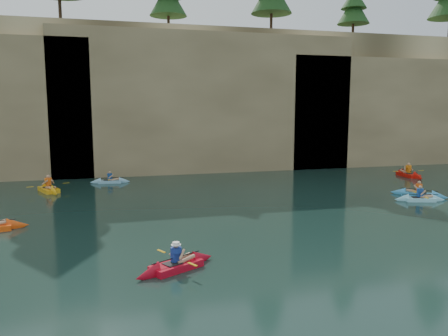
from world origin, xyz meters
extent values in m
plane|color=black|center=(0.00, 0.00, 0.00)|extent=(160.00, 160.00, 0.00)
cube|color=tan|center=(0.00, 30.00, 6.00)|extent=(70.00, 16.00, 12.00)
cube|color=tan|center=(2.00, 22.60, 5.70)|extent=(24.00, 2.40, 11.40)
cube|color=tan|center=(22.00, 22.60, 4.92)|extent=(26.00, 2.40, 9.84)
cube|color=black|center=(-4.00, 21.95, 1.60)|extent=(3.50, 1.00, 3.20)
cube|color=black|center=(10.00, 21.95, 2.25)|extent=(5.00, 1.00, 4.50)
cube|color=red|center=(-3.91, 1.65, 0.14)|extent=(2.46, 1.77, 0.27)
cone|color=red|center=(-2.92, 2.17, 0.14)|extent=(1.08, 1.02, 0.71)
cone|color=red|center=(-4.91, 1.12, 0.14)|extent=(1.08, 1.02, 0.71)
cube|color=black|center=(-4.04, 1.58, 0.24)|extent=(0.69, 0.65, 0.04)
cube|color=navy|center=(-3.91, 1.65, 0.50)|extent=(0.37, 0.32, 0.45)
sphere|color=tan|center=(-3.91, 1.65, 0.83)|extent=(0.19, 0.19, 0.19)
cylinder|color=black|center=(-3.91, 1.65, 0.41)|extent=(1.70, 0.92, 0.04)
cube|color=gold|center=(-4.31, 2.40, 0.41)|extent=(0.27, 0.41, 0.02)
cube|color=gold|center=(-3.51, 0.90, 0.41)|extent=(0.27, 0.41, 0.02)
cylinder|color=white|center=(-3.91, 1.65, 0.87)|extent=(0.33, 0.33, 0.09)
cone|color=#FE5110|center=(-9.89, 8.34, 0.14)|extent=(1.02, 0.91, 0.75)
cube|color=#98E7FF|center=(10.95, 8.45, 0.12)|extent=(2.28, 1.32, 0.25)
cone|color=#98E7FF|center=(11.92, 8.14, 0.12)|extent=(0.93, 0.87, 0.67)
cone|color=#98E7FF|center=(9.97, 8.75, 0.12)|extent=(0.93, 0.87, 0.67)
cube|color=black|center=(10.80, 8.49, 0.22)|extent=(0.65, 0.57, 0.04)
cube|color=navy|center=(10.95, 8.45, 0.48)|extent=(0.35, 0.28, 0.45)
sphere|color=tan|center=(10.95, 8.45, 0.80)|extent=(0.19, 0.19, 0.19)
cylinder|color=black|center=(10.95, 8.45, 0.39)|extent=(1.91, 0.63, 0.04)
cube|color=gold|center=(11.22, 9.30, 0.39)|extent=(0.20, 0.42, 0.02)
cube|color=gold|center=(10.68, 7.59, 0.39)|extent=(0.20, 0.42, 0.02)
cube|color=red|center=(16.08, 16.08, 0.14)|extent=(1.03, 2.79, 0.29)
cone|color=red|center=(16.18, 17.37, 0.14)|extent=(0.86, 1.02, 0.79)
cone|color=red|center=(15.98, 14.80, 0.14)|extent=(0.86, 1.02, 0.79)
cube|color=black|center=(16.07, 15.94, 0.26)|extent=(0.53, 0.59, 0.04)
cube|color=orange|center=(16.08, 16.08, 0.56)|extent=(0.26, 0.38, 0.53)
sphere|color=tan|center=(16.08, 16.08, 0.94)|extent=(0.22, 0.22, 0.22)
cylinder|color=black|center=(16.08, 16.08, 0.43)|extent=(0.22, 2.32, 0.04)
cube|color=gold|center=(15.02, 16.17, 0.43)|extent=(0.42, 0.11, 0.02)
cube|color=gold|center=(17.14, 16.00, 0.43)|extent=(0.42, 0.11, 0.02)
cube|color=#F0A714|center=(-9.62, 16.74, 0.15)|extent=(1.77, 2.63, 0.29)
cone|color=#F0A714|center=(-9.15, 15.66, 0.15)|extent=(1.09, 1.13, 0.80)
cone|color=#F0A714|center=(-10.09, 17.82, 0.15)|extent=(1.09, 1.13, 0.80)
cube|color=black|center=(-9.68, 16.88, 0.26)|extent=(0.68, 0.71, 0.04)
cube|color=orange|center=(-9.62, 16.74, 0.58)|extent=(0.36, 0.43, 0.54)
sphere|color=tan|center=(-9.62, 16.74, 0.97)|extent=(0.23, 0.23, 0.23)
cylinder|color=black|center=(-9.62, 16.74, 0.43)|extent=(0.99, 2.19, 0.04)
cube|color=gold|center=(-8.62, 17.18, 0.43)|extent=(0.42, 0.24, 0.02)
cube|color=gold|center=(-10.62, 16.30, 0.43)|extent=(0.42, 0.24, 0.02)
cube|color=#7FB7D5|center=(-5.89, 19.00, 0.12)|extent=(2.17, 0.84, 0.23)
cone|color=#7FB7D5|center=(-4.90, 18.92, 0.12)|extent=(0.80, 0.69, 0.63)
cone|color=#7FB7D5|center=(-6.89, 19.08, 0.12)|extent=(0.80, 0.69, 0.63)
cube|color=black|center=(-6.04, 19.01, 0.20)|extent=(0.58, 0.44, 0.04)
cube|color=navy|center=(-5.89, 19.00, 0.45)|extent=(0.30, 0.21, 0.42)
sphere|color=tan|center=(-5.89, 19.00, 0.75)|extent=(0.18, 0.18, 0.18)
cylinder|color=black|center=(-5.89, 19.00, 0.37)|extent=(1.87, 0.19, 0.04)
cube|color=gold|center=(-5.82, 19.83, 0.37)|extent=(0.12, 0.43, 0.02)
cube|color=gold|center=(-5.96, 18.17, 0.37)|extent=(0.12, 0.43, 0.02)
cube|color=#42A2E0|center=(11.81, 9.62, 0.13)|extent=(2.19, 2.35, 0.25)
cone|color=#42A2E0|center=(11.03, 10.50, 0.13)|extent=(1.10, 1.12, 0.69)
cone|color=#42A2E0|center=(12.59, 8.74, 0.13)|extent=(1.10, 1.12, 0.69)
cube|color=black|center=(11.91, 9.51, 0.22)|extent=(0.69, 0.70, 0.04)
cube|color=#D95012|center=(11.81, 9.62, 0.49)|extent=(0.36, 0.37, 0.46)
sphere|color=tan|center=(11.81, 9.62, 0.83)|extent=(0.19, 0.19, 0.19)
cylinder|color=black|center=(11.81, 9.62, 0.39)|extent=(1.38, 1.56, 0.04)
cube|color=gold|center=(11.12, 9.01, 0.39)|extent=(0.37, 0.34, 0.02)
cube|color=gold|center=(12.50, 10.23, 0.39)|extent=(0.37, 0.34, 0.02)
camera|label=1|loc=(-5.93, -11.99, 5.31)|focal=35.00mm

